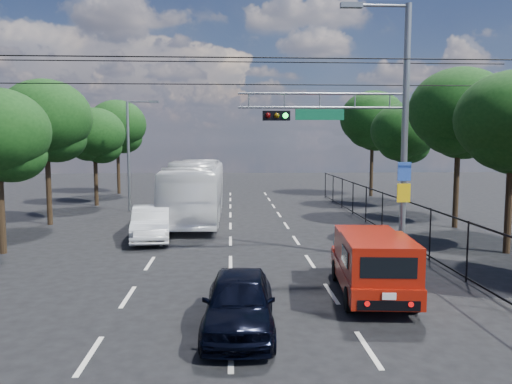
{
  "coord_description": "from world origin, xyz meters",
  "views": [
    {
      "loc": [
        0.01,
        -10.34,
        4.55
      ],
      "look_at": [
        0.88,
        6.55,
        2.8
      ],
      "focal_mm": 35.0,
      "sensor_mm": 36.0,
      "label": 1
    }
  ],
  "objects": [
    {
      "name": "ground",
      "position": [
        0.0,
        0.0,
        0.0
      ],
      "size": [
        120.0,
        120.0,
        0.0
      ],
      "primitive_type": "plane",
      "color": "black",
      "rests_on": "ground"
    },
    {
      "name": "streetlight_left",
      "position": [
        -6.33,
        22.0,
        3.94
      ],
      "size": [
        2.09,
        0.22,
        7.08
      ],
      "color": "slate",
      "rests_on": "ground"
    },
    {
      "name": "tree_right_d",
      "position": [
        11.42,
        22.02,
        4.85
      ],
      "size": [
        4.32,
        4.32,
        7.02
      ],
      "color": "black",
      "rests_on": "ground"
    },
    {
      "name": "tree_left_d",
      "position": [
        -9.38,
        25.02,
        4.72
      ],
      "size": [
        4.2,
        4.2,
        6.83
      ],
      "color": "black",
      "rests_on": "ground"
    },
    {
      "name": "tree_left_e",
      "position": [
        -9.58,
        33.02,
        5.53
      ],
      "size": [
        4.92,
        4.92,
        7.99
      ],
      "color": "black",
      "rests_on": "ground"
    },
    {
      "name": "white_van",
      "position": [
        -3.64,
        12.49,
        0.77
      ],
      "size": [
        2.19,
        4.87,
        1.55
      ],
      "primitive_type": "imported",
      "rotation": [
        0.0,
        0.0,
        0.12
      ],
      "color": "white",
      "rests_on": "ground"
    },
    {
      "name": "utility_wires",
      "position": [
        0.0,
        8.83,
        7.23
      ],
      "size": [
        22.0,
        5.04,
        0.74
      ],
      "color": "black",
      "rests_on": "ground"
    },
    {
      "name": "tree_right_e",
      "position": [
        11.62,
        30.02,
        5.94
      ],
      "size": [
        5.28,
        5.28,
        8.58
      ],
      "color": "black",
      "rests_on": "ground"
    },
    {
      "name": "signal_mast",
      "position": [
        5.28,
        7.99,
        5.24
      ],
      "size": [
        6.43,
        0.39,
        9.5
      ],
      "color": "slate",
      "rests_on": "ground"
    },
    {
      "name": "red_pickup",
      "position": [
        4.13,
        3.76,
        1.01
      ],
      "size": [
        2.31,
        5.23,
        1.89
      ],
      "color": "black",
      "rests_on": "ground"
    },
    {
      "name": "tree_right_c",
      "position": [
        11.82,
        15.02,
        5.73
      ],
      "size": [
        5.1,
        5.1,
        8.29
      ],
      "color": "black",
      "rests_on": "ground"
    },
    {
      "name": "tree_left_c",
      "position": [
        -9.78,
        17.02,
        5.4
      ],
      "size": [
        4.8,
        4.8,
        7.8
      ],
      "color": "black",
      "rests_on": "ground"
    },
    {
      "name": "fence_right",
      "position": [
        7.6,
        12.17,
        1.03
      ],
      "size": [
        0.06,
        34.03,
        2.0
      ],
      "color": "black",
      "rests_on": "ground"
    },
    {
      "name": "navy_hatchback",
      "position": [
        0.21,
        1.26,
        0.71
      ],
      "size": [
        1.87,
        4.24,
        1.42
      ],
      "primitive_type": "imported",
      "rotation": [
        0.0,
        0.0,
        -0.05
      ],
      "color": "black",
      "rests_on": "ground"
    },
    {
      "name": "white_bus",
      "position": [
        -2.0,
        18.48,
        1.7
      ],
      "size": [
        2.95,
        12.2,
        3.39
      ],
      "primitive_type": "imported",
      "rotation": [
        0.0,
        0.0,
        -0.01
      ],
      "color": "silver",
      "rests_on": "ground"
    },
    {
      "name": "lane_markings",
      "position": [
        -0.0,
        14.0,
        0.01
      ],
      "size": [
        6.12,
        38.0,
        0.01
      ],
      "color": "beige",
      "rests_on": "ground"
    }
  ]
}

